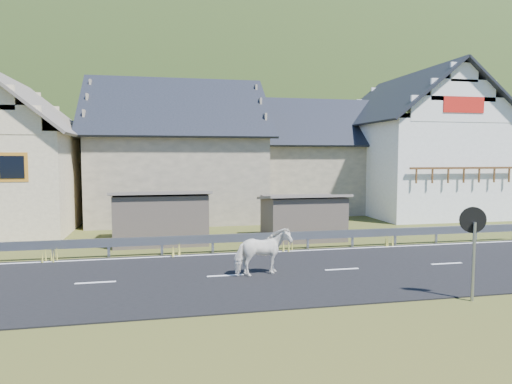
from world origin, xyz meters
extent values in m
plane|color=#35411A|center=(0.00, 0.00, 0.00)|extent=(160.00, 160.00, 0.00)
cube|color=black|center=(0.00, 0.00, 0.02)|extent=(60.00, 7.00, 0.04)
cube|color=silver|center=(0.00, 0.00, 0.04)|extent=(60.00, 6.60, 0.01)
cube|color=#93969B|center=(0.00, 3.68, 0.58)|extent=(28.00, 0.08, 0.34)
cube|color=#93969B|center=(-6.00, 3.70, 0.35)|extent=(0.10, 0.06, 0.70)
cube|color=#93969B|center=(-4.00, 3.70, 0.35)|extent=(0.10, 0.06, 0.70)
cube|color=#93969B|center=(-2.00, 3.70, 0.35)|extent=(0.10, 0.06, 0.70)
cube|color=#93969B|center=(0.00, 3.70, 0.35)|extent=(0.10, 0.06, 0.70)
cube|color=#93969B|center=(2.00, 3.70, 0.35)|extent=(0.10, 0.06, 0.70)
cube|color=#93969B|center=(4.00, 3.70, 0.35)|extent=(0.10, 0.06, 0.70)
cube|color=#93969B|center=(6.00, 3.70, 0.35)|extent=(0.10, 0.06, 0.70)
cube|color=#93969B|center=(8.00, 3.70, 0.35)|extent=(0.10, 0.06, 0.70)
cube|color=#93969B|center=(10.00, 3.70, 0.35)|extent=(0.10, 0.06, 0.70)
cube|color=#93969B|center=(12.00, 3.70, 0.35)|extent=(0.10, 0.06, 0.70)
cube|color=brown|center=(-2.00, 6.50, 1.10)|extent=(4.30, 3.30, 2.40)
cube|color=brown|center=(4.50, 6.00, 1.00)|extent=(3.80, 2.90, 2.20)
cube|color=beige|center=(-10.00, 12.00, 2.50)|extent=(7.00, 9.00, 5.00)
cube|color=#C17A1F|center=(-8.40, 7.50, 3.40)|extent=(1.30, 0.12, 1.30)
cube|color=tan|center=(-1.00, 15.00, 2.50)|extent=(10.00, 9.00, 5.00)
cube|color=tan|center=(9.00, 17.00, 2.30)|extent=(9.00, 8.00, 4.60)
cube|color=white|center=(15.00, 14.00, 3.00)|extent=(8.00, 10.00, 6.00)
cube|color=red|center=(15.00, 8.97, 6.80)|extent=(2.60, 0.06, 0.90)
cube|color=brown|center=(15.00, 8.75, 3.20)|extent=(6.80, 0.12, 0.12)
ellipsoid|color=#1E3011|center=(5.00, 180.00, -20.00)|extent=(440.00, 280.00, 260.00)
imported|color=white|center=(1.19, -0.19, 0.80)|extent=(1.21, 1.95, 1.53)
cylinder|color=#93969B|center=(6.17, -3.79, 1.07)|extent=(0.09, 0.09, 2.14)
cylinder|color=black|center=(6.17, -3.70, 2.19)|extent=(0.70, 0.24, 0.71)
cylinder|color=white|center=(6.17, -3.66, 2.19)|extent=(0.59, 0.19, 0.60)
camera|label=1|loc=(-1.98, -14.35, 3.91)|focal=32.00mm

